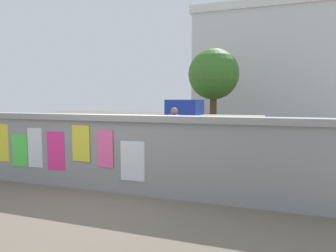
{
  "coord_description": "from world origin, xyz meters",
  "views": [
    {
      "loc": [
        2.75,
        -5.29,
        1.85
      ],
      "look_at": [
        0.09,
        2.44,
        1.13
      ],
      "focal_mm": 32.04,
      "sensor_mm": 36.0,
      "label": 1
    }
  ],
  "objects": [
    {
      "name": "bicycle_near",
      "position": [
        -2.58,
        3.24,
        0.36
      ],
      "size": [
        1.68,
        0.52,
        0.95
      ],
      "color": "black",
      "rests_on": "ground"
    },
    {
      "name": "auto_rickshaw_truck",
      "position": [
        0.54,
        6.09,
        0.9
      ],
      "size": [
        3.61,
        1.52,
        1.85
      ],
      "color": "black",
      "rests_on": "ground"
    },
    {
      "name": "person_walking",
      "position": [
        0.02,
        3.24,
        0.99
      ],
      "size": [
        0.34,
        0.34,
        1.62
      ],
      "color": "#338CBF",
      "rests_on": "ground"
    },
    {
      "name": "motorcycle",
      "position": [
        3.0,
        1.56,
        0.46
      ],
      "size": [
        1.9,
        0.56,
        0.87
      ],
      "color": "black",
      "rests_on": "ground"
    },
    {
      "name": "building_background",
      "position": [
        2.73,
        16.92,
        3.96
      ],
      "size": [
        10.26,
        6.17,
        7.88
      ],
      "color": "silver",
      "rests_on": "ground"
    },
    {
      "name": "tree_roadside",
      "position": [
        -0.13,
        10.43,
        3.15
      ],
      "size": [
        2.64,
        2.64,
        4.5
      ],
      "color": "brown",
      "rests_on": "ground"
    },
    {
      "name": "ground",
      "position": [
        0.0,
        8.0,
        0.0
      ],
      "size": [
        60.0,
        60.0,
        0.0
      ],
      "primitive_type": "plane",
      "color": "#6B6051"
    },
    {
      "name": "poster_wall",
      "position": [
        -0.01,
        -0.0,
        0.8
      ],
      "size": [
        8.56,
        0.42,
        1.55
      ],
      "color": "gray",
      "rests_on": "ground"
    }
  ]
}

